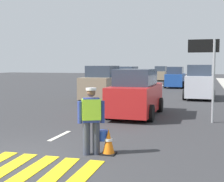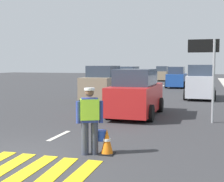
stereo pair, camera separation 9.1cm
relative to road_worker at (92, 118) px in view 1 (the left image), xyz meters
The scene contains 11 objects.
ground_plane 19.97m from the road_worker, 94.82° to the left, with size 96.00×96.00×0.00m, color #333335.
lane_center_line 24.15m from the road_worker, 93.98° to the left, with size 0.14×46.40×0.01m.
road_worker is the anchor object (origin of this frame).
lane_direction_sign 6.15m from the road_worker, 62.82° to the left, with size 1.16×0.11×3.20m.
traffic_cone_near 0.74m from the road_worker, 20.28° to the left, with size 0.36×0.36×0.64m.
car_outgoing_ahead 6.09m from the road_worker, 92.12° to the left, with size 1.97×4.22×2.04m.
car_parked_far 14.16m from the road_worker, 80.70° to the left, with size 1.93×3.96×2.22m.
car_oncoming_third 35.57m from the road_worker, 95.17° to the left, with size 1.86×3.80×2.01m.
car_oncoming_second 16.97m from the road_worker, 101.56° to the left, with size 2.02×4.00×2.08m.
car_outgoing_far 23.56m from the road_worker, 90.36° to the left, with size 1.88×4.19×2.02m.
car_oncoming_lead 11.97m from the road_worker, 107.41° to the left, with size 2.06×3.92×2.16m.
Camera 1 is at (4.34, -5.96, 2.24)m, focal length 49.50 mm.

